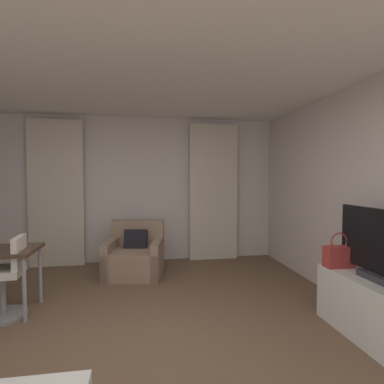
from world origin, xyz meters
TOP-DOWN VIEW (x-y plane):
  - ground_plane at (0.00, 0.00)m, footprint 12.00×12.00m
  - wall_window at (0.00, 3.03)m, footprint 5.12×0.06m
  - ceiling at (0.00, 0.00)m, footprint 5.12×6.12m
  - curtain_left_panel at (-1.38, 2.90)m, footprint 0.90×0.06m
  - curtain_right_panel at (1.38, 2.90)m, footprint 0.90×0.06m
  - armchair at (-0.05, 2.20)m, footprint 0.96×0.91m
  - desk_chair at (-1.39, 0.97)m, footprint 0.48×0.48m
  - tv_console at (2.23, -0.12)m, footprint 0.50×1.20m
  - tv_flatscreen at (2.23, -0.11)m, footprint 0.20×1.01m
  - handbag_primary at (2.12, 0.33)m, footprint 0.30×0.14m

SIDE VIEW (x-z plane):
  - ground_plane at x=0.00m, z-range 0.00..0.00m
  - armchair at x=-0.05m, z-range -0.13..0.69m
  - tv_console at x=2.23m, z-range 0.00..0.57m
  - desk_chair at x=-1.39m, z-range -0.05..0.83m
  - handbag_primary at x=2.12m, z-range 0.51..0.88m
  - tv_flatscreen at x=2.23m, z-range 0.55..1.21m
  - curtain_left_panel at x=-1.38m, z-range 0.00..2.50m
  - curtain_right_panel at x=1.38m, z-range 0.00..2.50m
  - wall_window at x=0.00m, z-range 0.00..2.60m
  - ceiling at x=0.00m, z-range 2.60..2.66m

